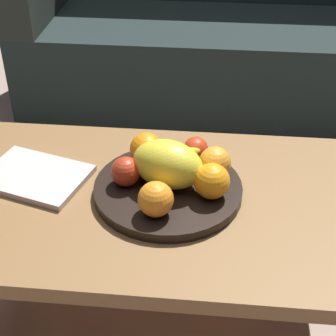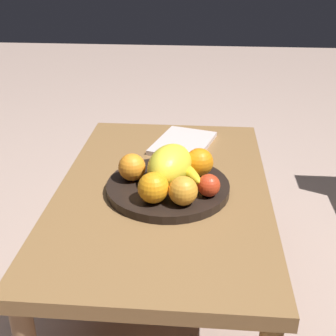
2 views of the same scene
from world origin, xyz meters
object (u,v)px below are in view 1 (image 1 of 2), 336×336
(orange_back, at_px, (156,199))
(apple_front, at_px, (126,172))
(coffee_table, at_px, (156,211))
(melon_large_front, at_px, (168,164))
(orange_front, at_px, (146,149))
(orange_right, at_px, (215,163))
(magazine, at_px, (35,176))
(orange_left, at_px, (212,181))
(apple_left, at_px, (196,149))
(banana_bunch, at_px, (166,164))
(fruit_bowl, at_px, (168,189))
(couch, at_px, (218,35))

(orange_back, distance_m, apple_front, 0.13)
(coffee_table, bearing_deg, apple_front, 170.52)
(melon_large_front, bearing_deg, orange_front, 126.54)
(orange_right, relative_size, magazine, 0.31)
(orange_left, relative_size, magazine, 0.34)
(melon_large_front, bearing_deg, orange_right, 21.77)
(orange_back, bearing_deg, apple_front, 129.21)
(apple_left, relative_size, banana_bunch, 0.36)
(melon_large_front, distance_m, banana_bunch, 0.06)
(banana_bunch, bearing_deg, orange_back, -92.27)
(fruit_bowl, height_order, apple_front, apple_front)
(couch, distance_m, melon_large_front, 1.30)
(melon_large_front, bearing_deg, magazine, 176.32)
(coffee_table, relative_size, orange_left, 12.03)
(orange_right, xyz_separation_m, apple_left, (-0.05, 0.07, -0.01))
(coffee_table, height_order, orange_right, orange_right)
(orange_front, height_order, orange_left, same)
(orange_left, xyz_separation_m, banana_bunch, (-0.11, 0.08, -0.02))
(coffee_table, bearing_deg, orange_right, 25.37)
(coffee_table, distance_m, orange_right, 0.19)
(orange_right, bearing_deg, orange_left, -93.76)
(melon_large_front, bearing_deg, apple_front, -174.84)
(couch, relative_size, apple_left, 27.00)
(orange_left, relative_size, orange_right, 1.07)
(orange_front, relative_size, apple_front, 1.17)
(fruit_bowl, bearing_deg, apple_front, -177.69)
(fruit_bowl, relative_size, orange_left, 4.25)
(banana_bunch, distance_m, magazine, 0.33)
(apple_left, bearing_deg, couch, 88.00)
(coffee_table, relative_size, couch, 0.59)
(coffee_table, bearing_deg, orange_front, 108.41)
(magazine, bearing_deg, melon_large_front, 12.72)
(apple_front, bearing_deg, melon_large_front, 5.16)
(couch, relative_size, fruit_bowl, 4.77)
(melon_large_front, height_order, apple_front, melon_large_front)
(orange_front, bearing_deg, apple_front, -112.18)
(coffee_table, distance_m, orange_left, 0.17)
(orange_right, bearing_deg, apple_left, 126.32)
(orange_left, height_order, apple_left, orange_left)
(apple_front, bearing_deg, coffee_table, -9.48)
(orange_right, height_order, apple_front, orange_right)
(orange_right, height_order, banana_bunch, orange_right)
(couch, distance_m, apple_front, 1.32)
(coffee_table, bearing_deg, couch, 84.39)
(orange_front, bearing_deg, orange_right, -12.82)
(couch, bearing_deg, orange_right, -89.61)
(orange_front, distance_m, orange_right, 0.18)
(melon_large_front, height_order, magazine, melon_large_front)
(apple_left, bearing_deg, banana_bunch, -136.28)
(fruit_bowl, bearing_deg, orange_left, -16.46)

